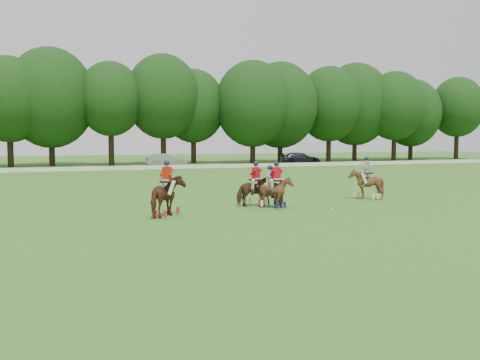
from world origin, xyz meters
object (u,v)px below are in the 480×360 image
object	(u,v)px
polo_red_a	(167,196)
car_right	(300,158)
polo_red_c	(276,191)
car_mid	(166,160)
polo_red_b	(256,191)
polo_stripe_b	(366,184)
polo_stripe_a	(270,192)
polo_ball	(332,209)

from	to	relation	value
polo_red_a	car_right	bearing A→B (deg)	55.70
polo_red_a	polo_red_c	bearing A→B (deg)	9.29
car_mid	car_right	bearing A→B (deg)	-93.25
polo_red_a	polo_red_b	bearing A→B (deg)	20.49
car_right	polo_stripe_b	size ratio (longest dim) A/B	2.20
polo_red_c	polo_stripe_a	distance (m)	0.46
car_right	polo_stripe_b	bearing A→B (deg)	171.08
car_mid	polo_ball	size ratio (longest dim) A/B	52.84
polo_red_a	polo_stripe_b	distance (m)	12.25
car_right	polo_red_b	xyz separation A→B (m)	(-22.10, -37.82, 0.04)
polo_stripe_a	polo_stripe_b	bearing A→B (deg)	10.58
polo_red_a	polo_red_b	size ratio (longest dim) A/B	1.09
polo_ball	polo_red_b	bearing A→B (deg)	138.15
car_right	polo_stripe_b	xyz separation A→B (m)	(-15.09, -37.11, 0.11)
polo_red_c	car_mid	bearing A→B (deg)	84.84
polo_red_a	polo_stripe_a	size ratio (longest dim) A/B	1.18
polo_stripe_b	car_right	bearing A→B (deg)	67.87
polo_red_c	polo_stripe_b	xyz separation A→B (m)	(6.30, 1.63, 0.05)
car_right	polo_red_b	size ratio (longest dim) A/B	2.34
polo_stripe_b	polo_stripe_a	bearing A→B (deg)	-169.42
polo_stripe_b	car_mid	bearing A→B (deg)	94.32
car_right	polo_stripe_b	world-z (taller)	polo_stripe_b
polo_red_b	polo_red_c	distance (m)	1.17
car_right	polo_ball	world-z (taller)	car_right
polo_red_a	car_mid	bearing A→B (deg)	76.98
car_right	polo_red_c	xyz separation A→B (m)	(-21.39, -38.74, 0.05)
polo_ball	polo_stripe_b	bearing A→B (deg)	38.42
polo_red_a	polo_stripe_a	xyz separation A→B (m)	(5.53, 1.36, -0.17)
polo_red_b	polo_ball	xyz separation A→B (m)	(2.87, -2.57, -0.76)
polo_red_a	polo_stripe_b	world-z (taller)	polo_red_a
car_mid	polo_ball	world-z (taller)	car_mid
polo_red_a	polo_ball	world-z (taller)	polo_red_a
polo_red_b	polo_stripe_a	size ratio (longest dim) A/B	1.08
polo_stripe_b	polo_ball	distance (m)	5.34
polo_red_c	polo_ball	size ratio (longest dim) A/B	25.40
polo_red_b	polo_stripe_a	bearing A→B (deg)	-41.65
car_right	polo_red_c	size ratio (longest dim) A/B	2.31
car_right	polo_ball	size ratio (longest dim) A/B	58.63
polo_red_a	polo_ball	xyz separation A→B (m)	(7.84, -0.72, -0.86)
car_right	polo_stripe_a	world-z (taller)	polo_stripe_a
polo_red_b	polo_red_c	world-z (taller)	polo_red_c
car_right	polo_red_c	bearing A→B (deg)	164.31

